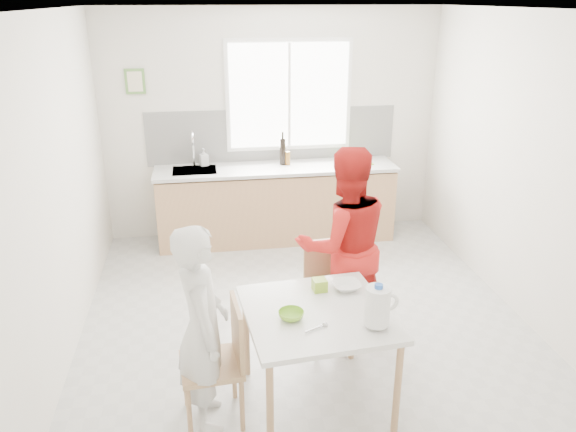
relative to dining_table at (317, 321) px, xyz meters
name	(u,v)px	position (x,y,z in m)	size (l,w,h in m)	color
ground	(305,322)	(0.12, 1.06, -0.68)	(4.50, 4.50, 0.00)	#B7B7B2
room_shell	(308,148)	(0.12, 1.06, 0.96)	(4.50, 4.50, 4.50)	silver
window	(289,96)	(0.32, 3.29, 1.02)	(1.50, 0.06, 1.30)	white
backsplash	(272,136)	(0.12, 3.30, 0.54)	(3.00, 0.02, 0.65)	white
picture_frame	(135,81)	(-1.43, 3.29, 1.22)	(0.22, 0.03, 0.28)	#578B3F
kitchen_counter	(276,206)	(0.12, 3.01, -0.26)	(2.84, 0.64, 1.37)	tan
dining_table	(317,321)	(0.00, 0.00, 0.00)	(1.07, 1.07, 0.76)	silver
chair_left	(221,358)	(-0.68, -0.06, -0.19)	(0.45, 0.45, 0.89)	tan
chair_far	(329,286)	(0.28, 0.84, -0.20)	(0.43, 0.43, 0.87)	tan
person_white	(203,329)	(-0.79, -0.07, 0.06)	(0.54, 0.35, 1.48)	silver
person_red	(344,245)	(0.40, 0.85, 0.17)	(0.83, 0.64, 1.70)	red
bowl_green	(291,315)	(-0.19, -0.07, 0.11)	(0.17, 0.17, 0.05)	#81C32D
bowl_white	(346,286)	(0.28, 0.28, 0.10)	(0.21, 0.21, 0.05)	white
milk_jug	(378,306)	(0.35, -0.25, 0.24)	(0.23, 0.17, 0.29)	white
green_box	(320,285)	(0.08, 0.29, 0.12)	(0.10, 0.10, 0.09)	#8BB72A
spoon	(315,328)	(-0.06, -0.23, 0.09)	(0.01, 0.01, 0.16)	#A5A5AA
cutting_board	(356,163)	(1.09, 2.99, 0.25)	(0.35, 0.25, 0.01)	#82B82A
wine_bottle_a	(283,151)	(0.21, 3.09, 0.40)	(0.07, 0.07, 0.32)	black
wine_bottle_b	(283,152)	(0.21, 3.11, 0.39)	(0.07, 0.07, 0.30)	black
jar_amber	(288,158)	(0.27, 3.07, 0.32)	(0.06, 0.06, 0.16)	brown
soap_bottle	(204,157)	(-0.71, 3.19, 0.34)	(0.09, 0.09, 0.20)	#999999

